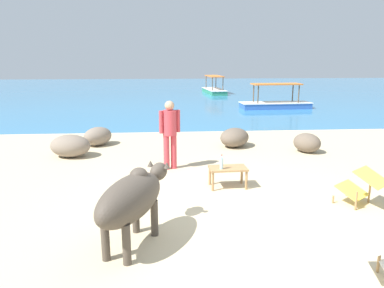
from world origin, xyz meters
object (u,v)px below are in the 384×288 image
object	(u,v)px
person_standing	(170,130)
boat_blue	(275,103)
bottle	(221,163)
deck_chair_near	(361,185)
cow	(132,198)
boat_green	(214,90)
low_bench_table	(228,171)

from	to	relation	value
person_standing	boat_blue	world-z (taller)	person_standing
bottle	deck_chair_near	bearing A→B (deg)	-23.40
cow	bottle	world-z (taller)	cow
person_standing	boat_green	bearing A→B (deg)	-28.71
low_bench_table	boat_blue	size ratio (longest dim) A/B	0.21
bottle	boat_blue	world-z (taller)	boat_blue
low_bench_table	deck_chair_near	xyz separation A→B (m)	(2.20, -1.11, 0.03)
cow	low_bench_table	distance (m)	2.84
low_bench_table	person_standing	distance (m)	1.87
cow	boat_green	world-z (taller)	boat_green
boat_green	deck_chair_near	bearing A→B (deg)	-5.95
cow	deck_chair_near	size ratio (longest dim) A/B	2.04
boat_green	boat_blue	world-z (taller)	same
cow	low_bench_table	world-z (taller)	cow
deck_chair_near	cow	bearing A→B (deg)	69.00
cow	boat_green	xyz separation A→B (m)	(4.13, 22.11, -0.46)
boat_green	boat_blue	bearing A→B (deg)	8.97
boat_green	cow	bearing A→B (deg)	-15.97
cow	bottle	distance (m)	2.66
cow	person_standing	size ratio (longest dim) A/B	1.17
deck_chair_near	person_standing	size ratio (longest dim) A/B	0.57
bottle	boat_blue	size ratio (longest dim) A/B	0.08
low_bench_table	bottle	distance (m)	0.26
low_bench_table	boat_green	size ratio (longest dim) A/B	0.21
low_bench_table	bottle	xyz separation A→B (m)	(-0.15, -0.09, 0.19)
cow	boat_blue	world-z (taller)	boat_blue
person_standing	boat_blue	size ratio (longest dim) A/B	0.43
bottle	boat_green	bearing A→B (deg)	82.71
bottle	boat_green	xyz separation A→B (m)	(2.55, 19.97, -0.29)
boat_blue	deck_chair_near	bearing A→B (deg)	-103.77
cow	bottle	bearing A→B (deg)	-12.73
person_standing	boat_green	world-z (taller)	person_standing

